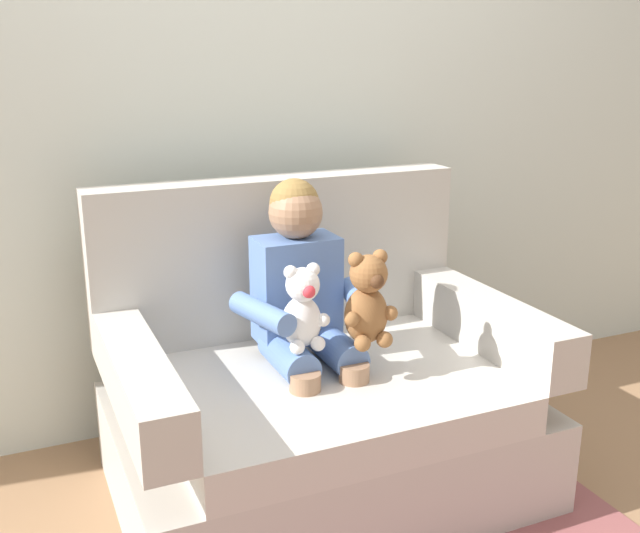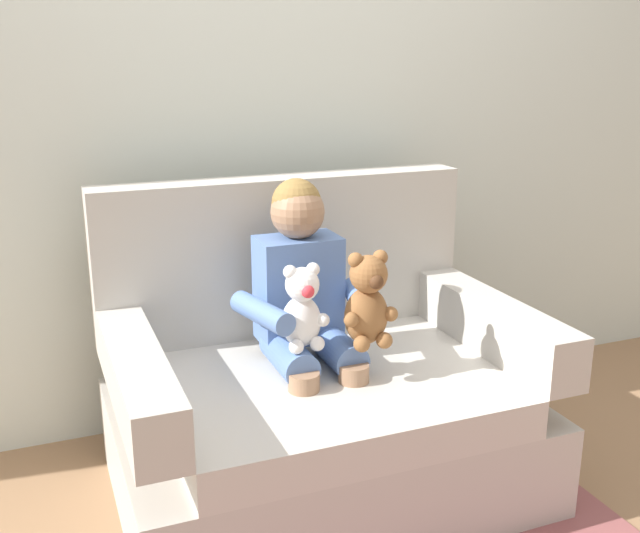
{
  "view_description": "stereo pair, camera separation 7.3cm",
  "coord_description": "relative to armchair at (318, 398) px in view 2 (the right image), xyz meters",
  "views": [
    {
      "loc": [
        -0.88,
        -1.96,
        1.39
      ],
      "look_at": [
        -0.03,
        -0.05,
        0.78
      ],
      "focal_mm": 41.81,
      "sensor_mm": 36.0,
      "label": 1
    },
    {
      "loc": [
        -0.81,
        -1.99,
        1.39
      ],
      "look_at": [
        -0.03,
        -0.05,
        0.78
      ],
      "focal_mm": 41.81,
      "sensor_mm": 36.0,
      "label": 2
    }
  ],
  "objects": [
    {
      "name": "armchair",
      "position": [
        0.0,
        0.0,
        0.0
      ],
      "size": [
        1.3,
        0.9,
        0.97
      ],
      "color": "#BCB7AD",
      "rests_on": "ground"
    },
    {
      "name": "plush_brown",
      "position": [
        0.09,
        -0.16,
        0.37
      ],
      "size": [
        0.17,
        0.14,
        0.29
      ],
      "rotation": [
        0.0,
        0.0,
        -0.36
      ],
      "color": "brown",
      "rests_on": "armchair"
    },
    {
      "name": "ground_plane",
      "position": [
        0.0,
        -0.05,
        -0.3
      ],
      "size": [
        8.0,
        8.0,
        0.0
      ],
      "primitive_type": "plane",
      "color": "#936D4C"
    },
    {
      "name": "seated_child",
      "position": [
        -0.03,
        0.02,
        0.34
      ],
      "size": [
        0.45,
        0.39,
        0.82
      ],
      "rotation": [
        0.0,
        0.0,
        -0.11
      ],
      "color": "#597AB7",
      "rests_on": "armchair"
    },
    {
      "name": "back_wall",
      "position": [
        0.0,
        0.64,
        1.0
      ],
      "size": [
        6.0,
        0.1,
        2.6
      ],
      "primitive_type": "cube",
      "color": "silver",
      "rests_on": "ground"
    },
    {
      "name": "plush_white",
      "position": [
        -0.1,
        -0.11,
        0.36
      ],
      "size": [
        0.15,
        0.13,
        0.26
      ],
      "rotation": [
        0.0,
        0.0,
        0.31
      ],
      "color": "white",
      "rests_on": "armchair"
    }
  ]
}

